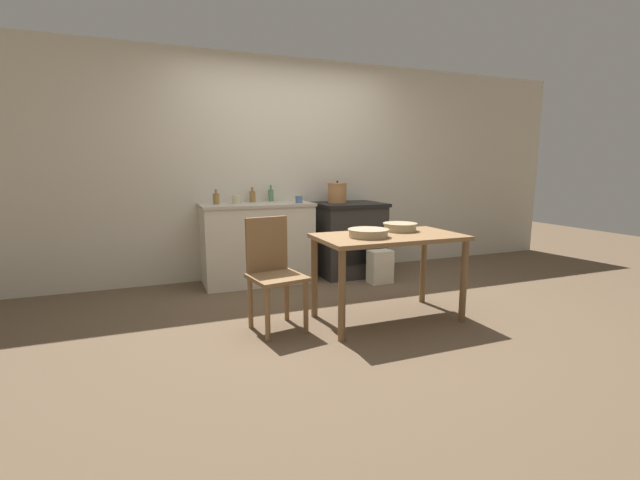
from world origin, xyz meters
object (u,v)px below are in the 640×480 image
at_px(stove, 349,239).
at_px(cup_center_left, 236,200).
at_px(mixing_bowl_large, 368,232).
at_px(mixing_bowl_small, 400,226).
at_px(bottle_left, 271,195).
at_px(bottle_far_left, 252,196).
at_px(chair, 273,270).
at_px(flour_sack, 380,267).
at_px(bottle_mid_left, 216,198).
at_px(stock_pot, 337,193).
at_px(work_table, 389,247).
at_px(cup_center, 299,200).

xyz_separation_m(stove, cup_center_left, (-1.34, 0.02, 0.51)).
distance_m(mixing_bowl_large, cup_center_left, 1.79).
relative_size(mixing_bowl_small, bottle_left, 1.59).
xyz_separation_m(mixing_bowl_large, bottle_far_left, (-0.54, 1.81, 0.19)).
xyz_separation_m(chair, flour_sack, (1.48, 0.88, -0.29)).
xyz_separation_m(mixing_bowl_large, bottle_left, (-0.31, 1.83, 0.20)).
bearing_deg(cup_center_left, bottle_mid_left, 165.14).
relative_size(chair, bottle_left, 4.75).
bearing_deg(bottle_mid_left, cup_center_left, -14.86).
height_order(stock_pot, bottle_mid_left, stock_pot).
bearing_deg(stock_pot, bottle_far_left, 170.68).
bearing_deg(work_table, chair, 169.78).
height_order(work_table, mixing_bowl_small, mixing_bowl_small).
relative_size(flour_sack, bottle_mid_left, 2.32).
height_order(flour_sack, stock_pot, stock_pot).
relative_size(mixing_bowl_small, cup_center_left, 3.10).
bearing_deg(stock_pot, mixing_bowl_large, -105.35).
bearing_deg(bottle_far_left, bottle_left, 6.16).
xyz_separation_m(flour_sack, cup_center, (-0.83, 0.39, 0.75)).
relative_size(chair, bottle_far_left, 5.30).
bearing_deg(work_table, mixing_bowl_large, -170.08).
bearing_deg(bottle_mid_left, work_table, -54.07).
height_order(bottle_left, bottle_mid_left, bottle_left).
distance_m(cup_center_left, cup_center, 0.68).
bearing_deg(bottle_far_left, mixing_bowl_large, -73.47).
bearing_deg(bottle_far_left, chair, -97.32).
xyz_separation_m(stove, mixing_bowl_large, (-0.58, -1.59, 0.34)).
relative_size(cup_center_left, cup_center, 1.22).
bearing_deg(bottle_mid_left, mixing_bowl_small, -46.83).
bearing_deg(bottle_left, chair, -104.85).
distance_m(bottle_far_left, bottle_mid_left, 0.45).
xyz_separation_m(stock_pot, mixing_bowl_large, (-0.45, -1.65, -0.22)).
bearing_deg(cup_center_left, chair, -89.25).
distance_m(work_table, mixing_bowl_large, 0.26).
bearing_deg(work_table, stock_pot, 81.65).
height_order(bottle_left, cup_center_left, bottle_left).
xyz_separation_m(cup_center_left, cup_center, (0.67, -0.14, -0.01)).
xyz_separation_m(stove, work_table, (-0.37, -1.55, 0.19)).
relative_size(stove, cup_center_left, 9.03).
relative_size(stove, work_table, 0.72).
relative_size(work_table, mixing_bowl_small, 4.05).
bearing_deg(bottle_far_left, cup_center, -36.93).
height_order(work_table, bottle_mid_left, bottle_mid_left).
relative_size(stock_pot, bottle_left, 1.38).
height_order(stock_pot, cup_center_left, stock_pot).
bearing_deg(bottle_far_left, mixing_bowl_small, -59.41).
height_order(flour_sack, bottle_far_left, bottle_far_left).
relative_size(stock_pot, mixing_bowl_small, 0.87).
bearing_deg(stock_pot, bottle_left, 166.28).
relative_size(flour_sack, bottle_left, 1.97).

